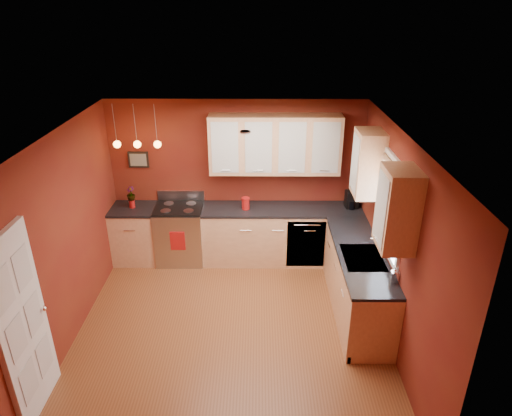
{
  "coord_description": "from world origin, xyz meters",
  "views": [
    {
      "loc": [
        0.36,
        -4.77,
        3.98
      ],
      "look_at": [
        0.32,
        1.0,
        1.31
      ],
      "focal_mm": 32.0,
      "sensor_mm": 36.0,
      "label": 1
    }
  ],
  "objects_px": {
    "gas_range": "(181,233)",
    "soap_pump": "(395,274)",
    "red_canister": "(246,203)",
    "sink": "(363,259)",
    "coffee_maker": "(352,200)"
  },
  "relations": [
    {
      "from": "gas_range",
      "to": "red_canister",
      "type": "relative_size",
      "value": 5.77
    },
    {
      "from": "gas_range",
      "to": "red_canister",
      "type": "height_order",
      "value": "red_canister"
    },
    {
      "from": "gas_range",
      "to": "sink",
      "type": "bearing_deg",
      "value": -29.78
    },
    {
      "from": "gas_range",
      "to": "sink",
      "type": "relative_size",
      "value": 1.59
    },
    {
      "from": "gas_range",
      "to": "soap_pump",
      "type": "height_order",
      "value": "soap_pump"
    },
    {
      "from": "gas_range",
      "to": "soap_pump",
      "type": "distance_m",
      "value": 3.57
    },
    {
      "from": "soap_pump",
      "to": "sink",
      "type": "bearing_deg",
      "value": 114.26
    },
    {
      "from": "sink",
      "to": "coffee_maker",
      "type": "height_order",
      "value": "same"
    },
    {
      "from": "soap_pump",
      "to": "coffee_maker",
      "type": "bearing_deg",
      "value": 93.4
    },
    {
      "from": "sink",
      "to": "soap_pump",
      "type": "height_order",
      "value": "sink"
    },
    {
      "from": "gas_range",
      "to": "sink",
      "type": "xyz_separation_m",
      "value": [
        2.62,
        -1.5,
        0.43
      ]
    },
    {
      "from": "gas_range",
      "to": "red_canister",
      "type": "distance_m",
      "value": 1.21
    },
    {
      "from": "sink",
      "to": "soap_pump",
      "type": "bearing_deg",
      "value": -65.74
    },
    {
      "from": "sink",
      "to": "soap_pump",
      "type": "xyz_separation_m",
      "value": [
        0.25,
        -0.55,
        0.13
      ]
    },
    {
      "from": "gas_range",
      "to": "coffee_maker",
      "type": "height_order",
      "value": "coffee_maker"
    }
  ]
}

